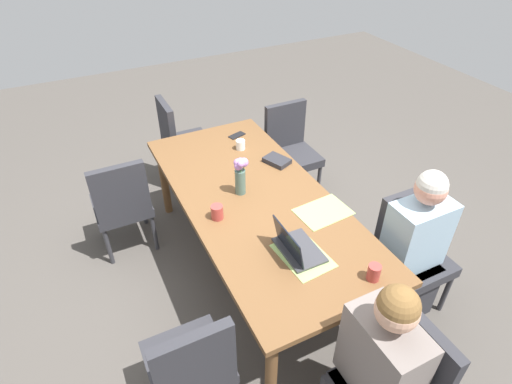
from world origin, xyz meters
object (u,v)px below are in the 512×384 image
object	(u,v)px
person_head_right_left_near	(376,376)
laptop_head_right_left_near	(296,247)
person_far_left_mid	(411,253)
coffee_mug_centre_left	(241,145)
chair_far_right_far	(290,146)
book_red_cover	(277,161)
chair_near_right_mid	(191,364)
chair_head_right_left_near	(394,383)
dining_table	(256,205)
coffee_mug_near_left	(217,212)
chair_far_left_mid	(409,246)
chair_head_left_right_near	(180,138)
flower_vase	(240,173)
phone_black	(237,135)
coffee_mug_near_right	(374,272)
chair_near_left_far	(122,202)

from	to	relation	value
person_head_right_left_near	laptop_head_right_left_near	bearing A→B (deg)	-177.61
person_far_left_mid	coffee_mug_centre_left	world-z (taller)	person_far_left_mid
chair_far_right_far	book_red_cover	size ratio (longest dim) A/B	4.50
person_head_right_left_near	coffee_mug_centre_left	size ratio (longest dim) A/B	14.55
chair_near_right_mid	coffee_mug_centre_left	size ratio (longest dim) A/B	10.96
chair_head_right_left_near	coffee_mug_centre_left	distance (m)	2.12
dining_table	coffee_mug_centre_left	xyz separation A→B (m)	(-0.66, 0.18, 0.11)
laptop_head_right_left_near	coffee_mug_near_left	distance (m)	0.60
chair_far_left_mid	coffee_mug_near_left	distance (m)	1.37
chair_head_left_right_near	laptop_head_right_left_near	distance (m)	2.12
flower_vase	dining_table	bearing A→B (deg)	35.42
chair_far_right_far	flower_vase	bearing A→B (deg)	-48.65
dining_table	coffee_mug_centre_left	bearing A→B (deg)	164.66
chair_far_right_far	flower_vase	size ratio (longest dim) A/B	3.08
chair_far_right_far	phone_black	size ratio (longest dim) A/B	6.00
person_head_right_left_near	coffee_mug_near_right	size ratio (longest dim) A/B	11.66
person_far_left_mid	chair_near_left_far	size ratio (longest dim) A/B	1.33
chair_head_right_left_near	chair_far_left_mid	xyz separation A→B (m)	(-0.73, 0.78, 0.00)
person_head_right_left_near	laptop_head_right_left_near	distance (m)	0.82
person_far_left_mid	chair_near_right_mid	size ratio (longest dim) A/B	1.33
person_head_right_left_near	chair_near_right_mid	distance (m)	0.97
person_far_left_mid	coffee_mug_near_left	distance (m)	1.35
book_red_cover	chair_near_left_far	bearing A→B (deg)	-129.29
chair_far_right_far	book_red_cover	world-z (taller)	chair_far_right_far
person_far_left_mid	dining_table	bearing A→B (deg)	-134.28
person_far_left_mid	book_red_cover	world-z (taller)	person_far_left_mid
coffee_mug_near_right	book_red_cover	size ratio (longest dim) A/B	0.51
flower_vase	phone_black	size ratio (longest dim) A/B	1.95
person_far_left_mid	flower_vase	size ratio (longest dim) A/B	4.09
person_far_left_mid	chair_far_right_far	world-z (taller)	person_far_left_mid
chair_far_right_far	chair_head_left_right_near	bearing A→B (deg)	-124.46
person_head_right_left_near	coffee_mug_centre_left	xyz separation A→B (m)	(-2.04, 0.17, 0.25)
chair_head_right_left_near	chair_far_left_mid	size ratio (longest dim) A/B	1.00
laptop_head_right_left_near	coffee_mug_near_right	bearing A→B (deg)	37.49
coffee_mug_near_left	coffee_mug_centre_left	distance (m)	0.91
chair_near_left_far	coffee_mug_near_right	world-z (taller)	chair_near_left_far
person_far_left_mid	chair_far_right_far	distance (m)	1.65
book_red_cover	coffee_mug_centre_left	bearing A→B (deg)	-174.29
coffee_mug_near_left	coffee_mug_centre_left	bearing A→B (deg)	145.52
chair_head_left_right_near	laptop_head_right_left_near	size ratio (longest dim) A/B	2.81
dining_table	laptop_head_right_left_near	bearing A→B (deg)	-2.28
chair_far_left_mid	chair_near_right_mid	size ratio (longest dim) A/B	1.00
coffee_mug_near_left	chair_head_right_left_near	bearing A→B (deg)	17.10
flower_vase	coffee_mug_centre_left	xyz separation A→B (m)	(-0.56, 0.25, -0.13)
dining_table	chair_near_right_mid	size ratio (longest dim) A/B	2.51
chair_far_left_mid	chair_far_right_far	bearing A→B (deg)	-177.76
coffee_mug_near_right	coffee_mug_near_left	bearing A→B (deg)	-146.27
chair_near_left_far	chair_near_right_mid	world-z (taller)	same
flower_vase	laptop_head_right_left_near	distance (m)	0.72
chair_near_left_far	person_far_left_mid	bearing A→B (deg)	48.10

